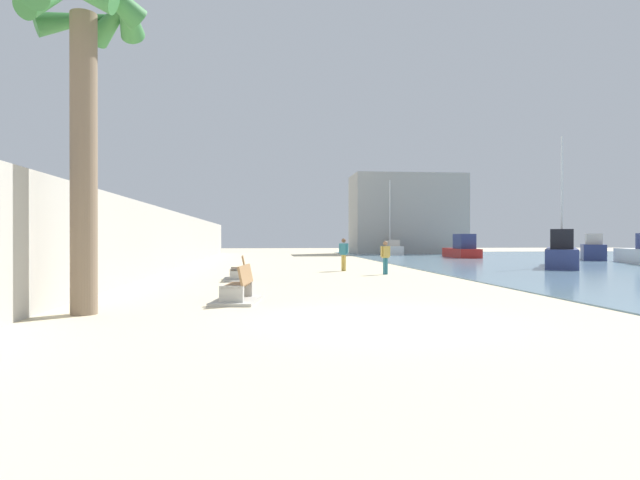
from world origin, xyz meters
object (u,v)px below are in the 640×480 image
palm_tree (84,55)px  person_walking (344,252)px  bench_far (239,274)px  person_standing (385,255)px  boat_far_right (462,249)px  boat_mid_bay (391,248)px  boat_nearest (593,250)px  boat_outer (562,253)px  bench_near (238,293)px

palm_tree → person_walking: palm_tree is taller
bench_far → person_walking: (5.08, 5.37, 0.74)m
person_standing → boat_far_right: 22.96m
boat_mid_bay → boat_nearest: bearing=-50.4°
palm_tree → bench_far: 11.21m
boat_outer → boat_nearest: 12.26m
palm_tree → person_standing: size_ratio=5.06×
bench_far → boat_outer: bearing=21.8°
bench_far → boat_nearest: bearing=32.4°
palm_tree → boat_mid_bay: 44.15m
boat_mid_bay → boat_nearest: 19.16m
boat_mid_bay → boat_far_right: bearing=-64.2°
bench_near → boat_far_right: boat_far_right is taller
palm_tree → bench_near: 6.68m
bench_far → boat_mid_bay: boat_mid_bay is taller
boat_outer → boat_mid_bay: size_ratio=1.00×
boat_far_right → bench_near: bearing=-120.4°
boat_mid_bay → boat_nearest: (12.21, -14.77, 0.16)m
boat_mid_bay → boat_nearest: size_ratio=1.54×
palm_tree → boat_far_right: (20.87, 31.88, -4.98)m
palm_tree → boat_mid_bay: (16.68, 40.56, -5.09)m
person_standing → palm_tree: bearing=-128.7°
person_walking → boat_nearest: bearing=28.0°
palm_tree → boat_nearest: 39.03m
bench_far → palm_tree: bearing=-107.3°
palm_tree → bench_far: (2.91, 9.33, -5.51)m
person_standing → bench_near: bearing=-122.1°
boat_mid_bay → person_standing: bearing=-104.0°
bench_far → boat_far_right: (17.96, 22.55, 0.52)m
bench_far → boat_far_right: size_ratio=0.34×
boat_mid_bay → boat_far_right: boat_mid_bay is taller
boat_mid_bay → boat_far_right: (4.19, -8.68, 0.11)m
boat_outer → boat_far_right: 15.37m
bench_far → boat_nearest: (25.97, 16.46, 0.57)m
boat_nearest → boat_far_right: (-8.01, 6.09, -0.05)m
person_standing → boat_nearest: size_ratio=0.31×
person_standing → boat_outer: size_ratio=0.21×
bench_far → person_walking: size_ratio=1.27×
bench_near → boat_nearest: boat_nearest is taller
bench_near → boat_outer: 22.88m
boat_nearest → boat_outer: bearing=-130.7°
boat_nearest → bench_far: bearing=-147.6°
bench_near → boat_far_right: bearing=59.6°
boat_outer → boat_mid_bay: (-4.21, 24.06, -0.20)m
boat_outer → boat_nearest: (8.00, 9.29, -0.04)m
bench_near → bench_far: 7.42m
person_standing → boat_nearest: bearing=35.7°
bench_far → boat_nearest: boat_nearest is taller
palm_tree → boat_mid_bay: size_ratio=1.03×
boat_far_right → palm_tree: bearing=-123.2°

